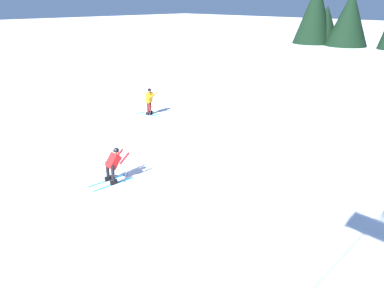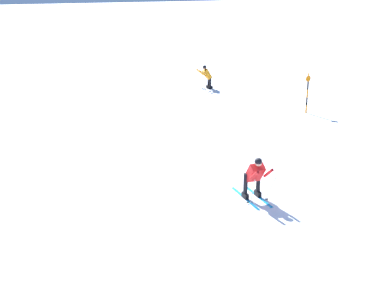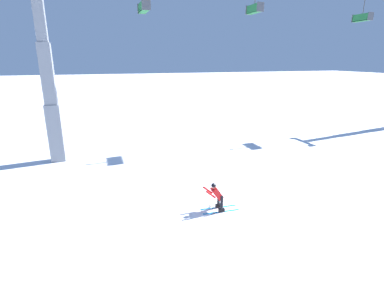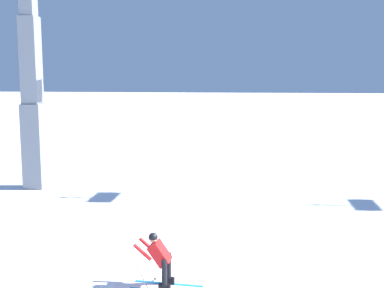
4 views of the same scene
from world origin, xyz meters
The scene contains 4 objects.
ground_plane centered at (0.00, 0.00, 0.00)m, with size 260.00×260.00×0.00m, color white.
skier_carving_main centered at (-1.04, 0.29, 0.77)m, with size 1.75×0.73×1.48m.
trail_marker_pole centered at (6.40, -7.36, 1.05)m, with size 0.07×0.28×1.94m.
skier_distant_downhill centered at (13.54, -5.59, 0.80)m, with size 0.75×1.67×1.53m.
Camera 2 is at (-12.35, 7.69, 6.16)m, focal length 46.54 mm.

